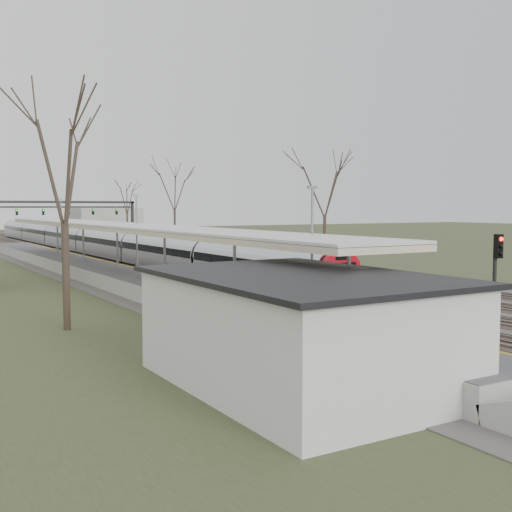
# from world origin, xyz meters

# --- Properties ---
(track_bed) EXTENTS (24.00, 160.00, 0.22)m
(track_bed) POSITION_xyz_m (0.26, 55.00, 0.06)
(track_bed) COLOR #474442
(track_bed) RESTS_ON ground
(platform) EXTENTS (3.50, 69.00, 1.00)m
(platform) POSITION_xyz_m (-9.05, 37.50, 0.50)
(platform) COLOR #9E9B93
(platform) RESTS_ON ground
(canopy) EXTENTS (4.10, 50.00, 3.11)m
(canopy) POSITION_xyz_m (-9.05, 32.99, 3.93)
(canopy) COLOR slate
(canopy) RESTS_ON platform
(station_building) EXTENTS (6.00, 9.00, 3.20)m
(station_building) POSITION_xyz_m (-12.50, 8.00, 1.60)
(station_building) COLOR silver
(station_building) RESTS_ON ground
(signal_gantry) EXTENTS (21.00, 0.59, 6.08)m
(signal_gantry) POSITION_xyz_m (0.29, 84.99, 4.91)
(signal_gantry) COLOR black
(signal_gantry) RESTS_ON ground
(tree_west_near) EXTENTS (5.00, 5.00, 10.30)m
(tree_west_near) POSITION_xyz_m (-16.00, 20.00, 7.29)
(tree_west_near) COLOR #2D231C
(tree_west_near) RESTS_ON ground
(tree_east_far) EXTENTS (5.00, 5.00, 10.30)m
(tree_east_far) POSITION_xyz_m (14.00, 42.00, 7.29)
(tree_east_far) COLOR #2D231C
(tree_east_far) RESTS_ON ground
(train_near) EXTENTS (2.62, 90.21, 3.05)m
(train_near) POSITION_xyz_m (-2.50, 63.45, 1.48)
(train_near) COLOR #AAADB4
(train_near) RESTS_ON ground
(train_far) EXTENTS (2.62, 60.21, 3.05)m
(train_far) POSITION_xyz_m (4.50, 103.03, 1.48)
(train_far) COLOR #AAADB4
(train_far) RESTS_ON ground
(passenger) EXTENTS (0.48, 0.64, 1.58)m
(passenger) POSITION_xyz_m (-8.56, 17.67, 1.79)
(passenger) COLOR #2B4554
(passenger) RESTS_ON platform
(signal_post) EXTENTS (0.35, 0.45, 4.10)m
(signal_post) POSITION_xyz_m (-0.75, 10.63, 2.72)
(signal_post) COLOR black
(signal_post) RESTS_ON ground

